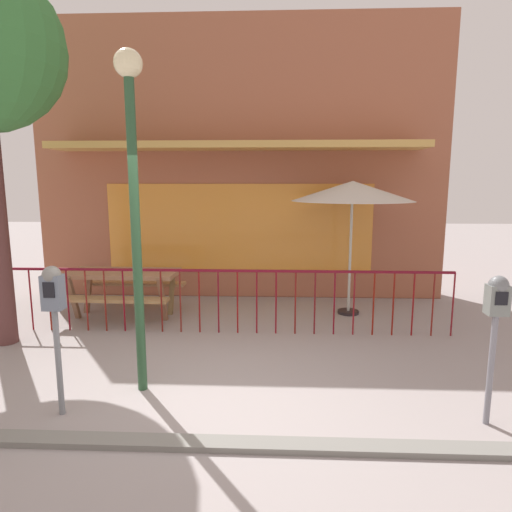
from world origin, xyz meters
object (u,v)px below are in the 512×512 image
object	(u,v)px
picnic_table_left	(123,281)
patio_umbrella	(352,192)
street_lamp	(133,173)
parking_meter_near	(54,301)
parking_meter_far	(496,311)

from	to	relation	value
picnic_table_left	patio_umbrella	world-z (taller)	patio_umbrella
street_lamp	patio_umbrella	bearing A→B (deg)	47.35
parking_meter_near	street_lamp	bearing A→B (deg)	41.28
parking_meter_near	street_lamp	xyz separation A→B (m)	(0.63, 0.55, 1.20)
patio_umbrella	picnic_table_left	bearing A→B (deg)	-174.97
picnic_table_left	parking_meter_near	size ratio (longest dim) A/B	1.25
parking_meter_near	parking_meter_far	distance (m)	4.06
parking_meter_far	street_lamp	bearing A→B (deg)	170.90
parking_meter_far	patio_umbrella	bearing A→B (deg)	101.77
parking_meter_near	picnic_table_left	bearing A→B (deg)	98.23
parking_meter_near	parking_meter_far	bearing A→B (deg)	0.07
parking_meter_far	street_lamp	world-z (taller)	street_lamp
patio_umbrella	parking_meter_near	distance (m)	4.91
patio_umbrella	parking_meter_far	xyz separation A→B (m)	(0.73, -3.48, -0.98)
picnic_table_left	street_lamp	world-z (taller)	street_lamp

